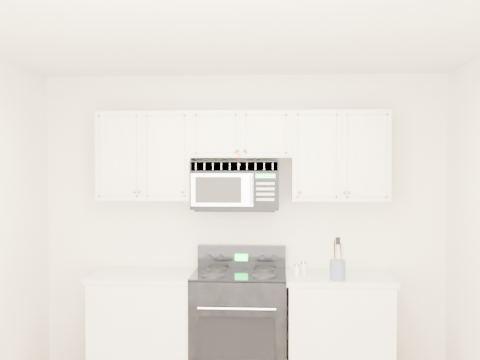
{
  "coord_description": "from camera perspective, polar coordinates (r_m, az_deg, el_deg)",
  "views": [
    {
      "loc": [
        0.3,
        -3.49,
        1.84
      ],
      "look_at": [
        0.0,
        1.3,
        1.7
      ],
      "focal_mm": 45.0,
      "sensor_mm": 36.0,
      "label": 1
    }
  ],
  "objects": [
    {
      "name": "base_cabinet_left",
      "position": [
        5.25,
        -8.92,
        -13.99
      ],
      "size": [
        0.86,
        0.65,
        0.92
      ],
      "color": "white",
      "rests_on": "ground"
    },
    {
      "name": "room",
      "position": [
        3.55,
        -1.33,
        -7.12
      ],
      "size": [
        3.51,
        3.51,
        2.61
      ],
      "color": "brown",
      "rests_on": "ground"
    },
    {
      "name": "shaker_pepper",
      "position": [
        5.02,
        6.06,
        -8.28
      ],
      "size": [
        0.04,
        0.04,
        0.11
      ],
      "color": "silver",
      "rests_on": "base_cabinet_right"
    },
    {
      "name": "upper_cabinets",
      "position": [
        5.09,
        0.2,
        2.71
      ],
      "size": [
        2.44,
        0.37,
        0.75
      ],
      "color": "white",
      "rests_on": "ground"
    },
    {
      "name": "microwave",
      "position": [
        5.07,
        -0.42,
        -0.47
      ],
      "size": [
        0.73,
        0.41,
        0.4
      ],
      "color": "black",
      "rests_on": "ground"
    },
    {
      "name": "range",
      "position": [
        5.12,
        -0.04,
        -13.72
      ],
      "size": [
        0.76,
        0.7,
        1.12
      ],
      "color": "black",
      "rests_on": "ground"
    },
    {
      "name": "utensil_crock",
      "position": [
        4.82,
        9.24,
        -8.33
      ],
      "size": [
        0.12,
        0.12,
        0.33
      ],
      "color": "#4A546D",
      "rests_on": "base_cabinet_right"
    },
    {
      "name": "shaker_salt",
      "position": [
        4.94,
        5.41,
        -8.51
      ],
      "size": [
        0.04,
        0.04,
        0.1
      ],
      "color": "silver",
      "rests_on": "base_cabinet_right"
    },
    {
      "name": "base_cabinet_right",
      "position": [
        5.16,
        9.3,
        -14.29
      ],
      "size": [
        0.86,
        0.65,
        0.92
      ],
      "color": "white",
      "rests_on": "ground"
    }
  ]
}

